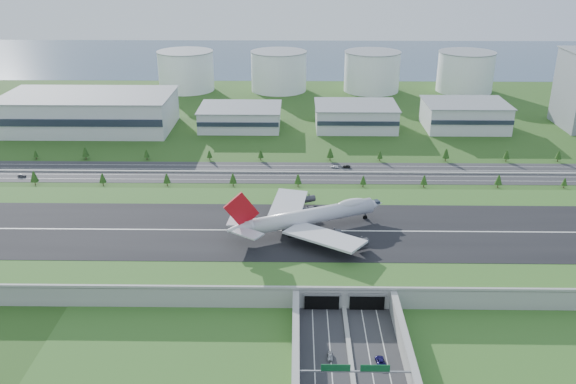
{
  "coord_description": "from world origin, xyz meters",
  "views": [
    {
      "loc": [
        -18.28,
        -245.72,
        129.09
      ],
      "look_at": [
        -22.45,
        35.0,
        12.4
      ],
      "focal_mm": 38.0,
      "sensor_mm": 36.0,
      "label": 1
    }
  ],
  "objects_px": {
    "car_2": "(380,361)",
    "car_7": "(334,166)",
    "car_4": "(22,175)",
    "car_5": "(347,167)",
    "boeing_747": "(309,216)",
    "car_0": "(330,356)",
    "fuel_tank_a": "(186,71)"
  },
  "relations": [
    {
      "from": "boeing_747",
      "to": "car_4",
      "type": "xyz_separation_m",
      "value": [
        -166.93,
        84.52,
        -13.81
      ]
    },
    {
      "from": "car_0",
      "to": "car_5",
      "type": "bearing_deg",
      "value": 88.31
    },
    {
      "from": "car_2",
      "to": "boeing_747",
      "type": "bearing_deg",
      "value": -80.17
    },
    {
      "from": "boeing_747",
      "to": "car_2",
      "type": "xyz_separation_m",
      "value": [
        22.34,
        -82.75,
        -13.83
      ]
    },
    {
      "from": "fuel_tank_a",
      "to": "car_0",
      "type": "xyz_separation_m",
      "value": [
        113.29,
        -389.53,
        -16.6
      ]
    },
    {
      "from": "car_5",
      "to": "car_7",
      "type": "relative_size",
      "value": 1.0
    },
    {
      "from": "car_0",
      "to": "car_7",
      "type": "distance_m",
      "value": 183.86
    },
    {
      "from": "fuel_tank_a",
      "to": "car_4",
      "type": "distance_m",
      "value": 232.9
    },
    {
      "from": "boeing_747",
      "to": "car_5",
      "type": "distance_m",
      "value": 106.69
    },
    {
      "from": "car_4",
      "to": "car_7",
      "type": "relative_size",
      "value": 1.06
    },
    {
      "from": "fuel_tank_a",
      "to": "car_0",
      "type": "distance_m",
      "value": 406.01
    },
    {
      "from": "car_2",
      "to": "car_5",
      "type": "bearing_deg",
      "value": -96.11
    },
    {
      "from": "boeing_747",
      "to": "car_0",
      "type": "xyz_separation_m",
      "value": [
        5.96,
        -80.47,
        -13.88
      ]
    },
    {
      "from": "car_2",
      "to": "car_7",
      "type": "height_order",
      "value": "car_2"
    },
    {
      "from": "car_0",
      "to": "car_7",
      "type": "relative_size",
      "value": 0.97
    },
    {
      "from": "fuel_tank_a",
      "to": "car_5",
      "type": "height_order",
      "value": "fuel_tank_a"
    },
    {
      "from": "car_0",
      "to": "car_5",
      "type": "height_order",
      "value": "car_0"
    },
    {
      "from": "car_0",
      "to": "car_4",
      "type": "distance_m",
      "value": 238.99
    },
    {
      "from": "car_4",
      "to": "car_5",
      "type": "bearing_deg",
      "value": -75.45
    },
    {
      "from": "car_5",
      "to": "car_7",
      "type": "bearing_deg",
      "value": -79.56
    },
    {
      "from": "car_7",
      "to": "boeing_747",
      "type": "bearing_deg",
      "value": 3.08
    },
    {
      "from": "fuel_tank_a",
      "to": "car_4",
      "type": "height_order",
      "value": "fuel_tank_a"
    },
    {
      "from": "car_0",
      "to": "car_2",
      "type": "distance_m",
      "value": 16.53
    },
    {
      "from": "car_2",
      "to": "car_4",
      "type": "distance_m",
      "value": 252.59
    },
    {
      "from": "car_0",
      "to": "car_5",
      "type": "distance_m",
      "value": 184.24
    },
    {
      "from": "car_2",
      "to": "car_7",
      "type": "xyz_separation_m",
      "value": [
        -4.85,
        185.78,
        -0.15
      ]
    },
    {
      "from": "car_4",
      "to": "boeing_747",
      "type": "bearing_deg",
      "value": -107.74
    },
    {
      "from": "car_4",
      "to": "car_7",
      "type": "height_order",
      "value": "car_4"
    },
    {
      "from": "car_2",
      "to": "car_4",
      "type": "relative_size",
      "value": 1.21
    },
    {
      "from": "car_2",
      "to": "car_5",
      "type": "height_order",
      "value": "car_2"
    },
    {
      "from": "car_4",
      "to": "car_5",
      "type": "distance_m",
      "value": 192.81
    },
    {
      "from": "boeing_747",
      "to": "car_0",
      "type": "height_order",
      "value": "boeing_747"
    }
  ]
}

